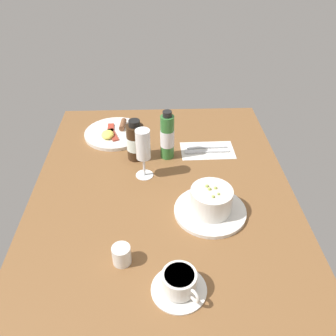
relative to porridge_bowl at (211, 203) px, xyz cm
name	(u,v)px	position (x,y,z in cm)	size (l,w,h in cm)	color
ground_plane	(163,192)	(11.73, 13.94, -5.44)	(110.00, 84.00, 3.00)	brown
porridge_bowl	(211,203)	(0.00, 0.00, 0.00)	(21.58, 21.58, 9.31)	silver
cutlery_setting	(206,150)	(33.00, -3.02, -3.68)	(12.17, 19.98, 0.90)	silver
coffee_cup	(179,283)	(-26.25, 10.92, -1.18)	(13.51, 13.51, 5.96)	silver
creamer_jug	(121,255)	(-17.31, 25.18, -1.21)	(4.95, 5.66, 5.84)	silver
wine_glass	(143,147)	(18.88, 19.90, 7.58)	(5.95, 5.95, 17.70)	white
sauce_bottle_green	(167,137)	(29.87, 11.73, 4.51)	(4.96, 4.96, 18.38)	#337233
sauce_bottle_brown	(135,141)	(29.54, 23.03, 2.95)	(6.28, 6.28, 15.32)	#382314
breakfast_plate	(115,133)	(45.45, 32.18, -3.02)	(24.10, 24.10, 3.70)	silver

